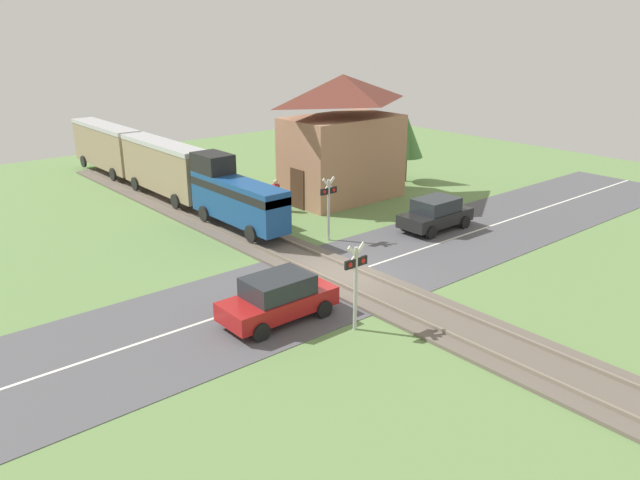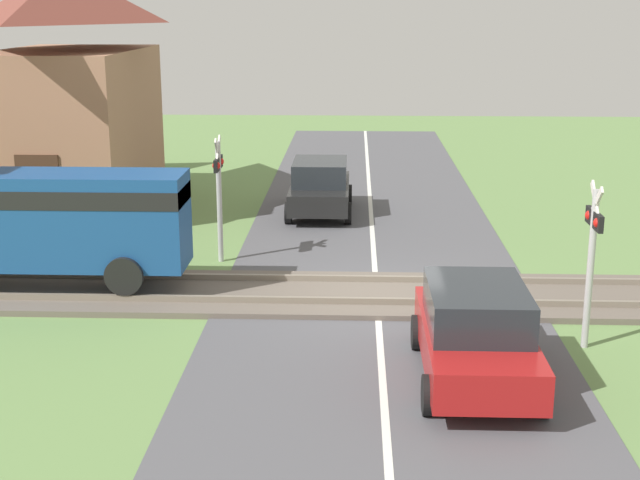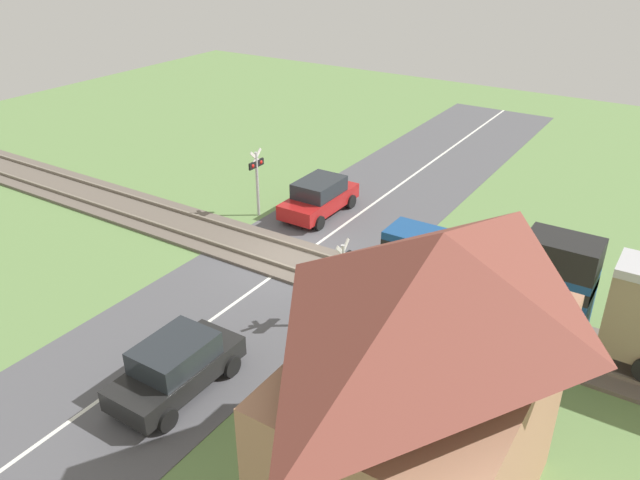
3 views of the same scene
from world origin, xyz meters
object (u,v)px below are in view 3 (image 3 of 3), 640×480
Objects in this scene: car_near_crossing at (319,197)px; pedestrian_by_station at (502,385)px; crossing_signal_west_approach at (257,174)px; station_building at (427,400)px; car_far_side at (176,366)px; crossing_signal_east_approach at (342,273)px.

pedestrian_by_station reaches higher than car_near_crossing.
station_building is (10.22, 11.97, 1.40)m from crossing_signal_west_approach.
crossing_signal_west_approach is 13.76m from pedestrian_by_station.
crossing_signal_east_approach is at bearing 156.61° from car_far_side.
car_far_side is 11.10m from crossing_signal_west_approach.
crossing_signal_west_approach is at bearing -130.51° from station_building.
crossing_signal_east_approach is 0.43× the size of station_building.
crossing_signal_west_approach is 0.43× the size of station_building.
car_far_side is 0.55× the size of station_building.
crossing_signal_west_approach is 1.75× the size of pedestrian_by_station.
crossing_signal_west_approach is at bearing -125.35° from crossing_signal_east_approach.
crossing_signal_east_approach is at bearing -100.50° from pedestrian_by_station.
station_building is (5.21, 4.90, 1.40)m from crossing_signal_east_approach.
crossing_signal_west_approach reaches higher than car_far_side.
crossing_signal_west_approach reaches higher than car_near_crossing.
crossing_signal_west_approach is 1.00× the size of crossing_signal_east_approach.
station_building reaches higher than crossing_signal_west_approach.
car_far_side is 7.43m from station_building.
car_near_crossing is 0.58× the size of station_building.
car_far_side is at bearing -92.99° from station_building.
crossing_signal_east_approach is (5.02, 7.07, 0.00)m from crossing_signal_west_approach.
car_far_side is (11.32, 2.88, -0.01)m from car_near_crossing.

